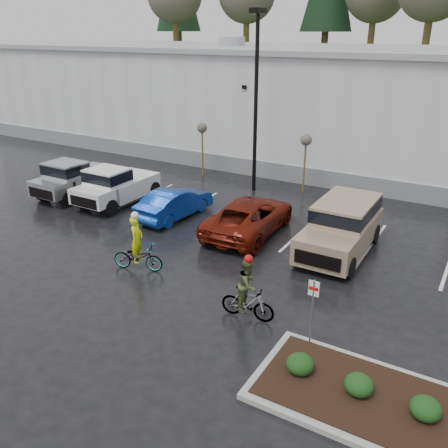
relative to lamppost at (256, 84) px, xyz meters
The scene contains 19 objects.
ground 13.87m from the lamppost, 71.57° to the right, with size 120.00×120.00×0.00m, color black.
warehouse 10.95m from the lamppost, 68.18° to the left, with size 60.50×15.50×7.20m.
wooded_ridge 33.35m from the lamppost, 83.09° to the left, with size 80.00×25.00×6.00m, color #233A18.
lamppost is the anchor object (origin of this frame).
sapling_west 5.07m from the lamppost, 165.96° to the left, with size 0.60×0.60×3.20m.
sapling_mid 4.00m from the lamppost, 21.80° to the left, with size 0.60×0.60×3.20m.
curb_island 17.93m from the lamppost, 49.76° to the right, with size 8.00×3.00×0.15m, color gray.
mulch_bed 17.90m from the lamppost, 49.76° to the right, with size 7.60×2.60×0.04m, color black.
shrub_a 16.15m from the lamppost, 58.39° to the right, with size 0.70×0.70×0.52m, color #173412.
shrub_b 16.94m from the lamppost, 53.84° to the right, with size 0.70×0.70×0.52m, color #173412.
shrub_c 17.83m from the lamppost, 49.76° to the right, with size 0.70×0.70×0.52m, color #173412.
fire_lane_sign 14.78m from the lamppost, 56.54° to the right, with size 0.30×0.05×2.20m.
pickup_silver 10.51m from the lamppost, 145.88° to the right, with size 2.10×5.20×1.96m, color #AAABB1, non-canonical shape.
pickup_white 8.58m from the lamppost, 134.52° to the right, with size 2.10×5.20×1.96m, color white, non-canonical shape.
car_blue 7.54m from the lamppost, 104.06° to the right, with size 1.48×4.24×1.40m, color #0E369B.
car_red 7.69m from the lamppost, 64.72° to the right, with size 2.51×5.44×1.51m, color #671509.
suv_tan 9.66m from the lamppost, 39.31° to the right, with size 2.20×5.10×2.06m, color gray, non-canonical shape.
cyclist_hivis 11.63m from the lamppost, 86.71° to the right, with size 2.00×1.19×2.29m.
cyclist_olive 13.51m from the lamppost, 63.68° to the right, with size 1.71×0.84×2.17m.
Camera 1 is at (7.29, -10.37, 8.27)m, focal length 38.00 mm.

